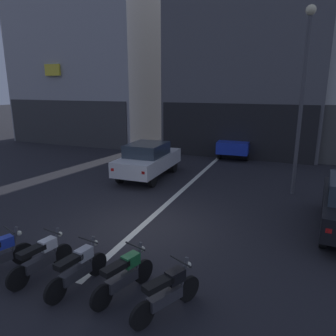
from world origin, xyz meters
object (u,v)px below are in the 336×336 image
object	(u,v)px
car_blue_down_street	(236,141)
motorcycle_white_row_left_mid	(41,258)
car_white_crossing_near	(148,159)
motorcycle_green_row_right_mid	(124,275)
street_lamp	(303,85)
motorcycle_black_row_rightmost	(168,292)
motorcycle_silver_row_centre	(78,268)

from	to	relation	value
car_blue_down_street	motorcycle_white_row_left_mid	distance (m)	14.73
car_white_crossing_near	motorcycle_green_row_right_mid	world-z (taller)	car_white_crossing_near
street_lamp	motorcycle_green_row_right_mid	xyz separation A→B (m)	(-3.08, -8.03, -3.73)
motorcycle_white_row_left_mid	motorcycle_black_row_rightmost	world-z (taller)	same
car_white_crossing_near	motorcycle_silver_row_centre	xyz separation A→B (m)	(2.22, -8.17, -0.43)
car_white_crossing_near	motorcycle_white_row_left_mid	size ratio (longest dim) A/B	2.49
motorcycle_white_row_left_mid	motorcycle_silver_row_centre	distance (m)	1.02
motorcycle_white_row_left_mid	motorcycle_black_row_rightmost	xyz separation A→B (m)	(3.05, -0.09, 0.00)
street_lamp	motorcycle_white_row_left_mid	xyz separation A→B (m)	(-5.11, -8.13, -3.73)
car_blue_down_street	street_lamp	distance (m)	8.04
motorcycle_green_row_right_mid	motorcycle_black_row_rightmost	size ratio (longest dim) A/B	1.06
street_lamp	motorcycle_silver_row_centre	world-z (taller)	street_lamp
car_white_crossing_near	motorcycle_black_row_rightmost	world-z (taller)	car_white_crossing_near
street_lamp	motorcycle_white_row_left_mid	distance (m)	10.30
motorcycle_silver_row_centre	motorcycle_black_row_rightmost	distance (m)	2.03
car_blue_down_street	motorcycle_green_row_right_mid	world-z (taller)	car_blue_down_street
motorcycle_black_row_rightmost	motorcycle_white_row_left_mid	bearing A→B (deg)	178.34
street_lamp	motorcycle_black_row_rightmost	distance (m)	9.26
car_white_crossing_near	car_blue_down_street	size ratio (longest dim) A/B	0.98
motorcycle_silver_row_centre	motorcycle_green_row_right_mid	world-z (taller)	same
motorcycle_silver_row_centre	motorcycle_black_row_rightmost	size ratio (longest dim) A/B	1.09
street_lamp	motorcycle_silver_row_centre	distance (m)	9.88
motorcycle_white_row_left_mid	motorcycle_black_row_rightmost	bearing A→B (deg)	-1.66
street_lamp	motorcycle_silver_row_centre	size ratio (longest dim) A/B	4.16
car_blue_down_street	motorcycle_white_row_left_mid	world-z (taller)	car_blue_down_street
car_blue_down_street	motorcycle_white_row_left_mid	xyz separation A→B (m)	(-1.72, -14.63, -0.43)
motorcycle_white_row_left_mid	car_blue_down_street	bearing A→B (deg)	83.31
street_lamp	motorcycle_green_row_right_mid	distance (m)	9.38
motorcycle_white_row_left_mid	motorcycle_green_row_right_mid	xyz separation A→B (m)	(2.03, 0.10, 0.00)
car_white_crossing_near	car_blue_down_street	distance (m)	7.13
motorcycle_silver_row_centre	motorcycle_green_row_right_mid	xyz separation A→B (m)	(1.02, 0.15, 0.00)
car_blue_down_street	motorcycle_green_row_right_mid	bearing A→B (deg)	-88.76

